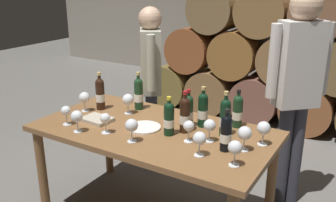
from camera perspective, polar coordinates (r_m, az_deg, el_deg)
name	(u,v)px	position (r m, az deg, el deg)	size (l,w,h in m)	color
cellar_back_wall	(299,1)	(6.40, 19.48, 14.18)	(10.00, 0.24, 2.80)	gray
barrel_stack	(265,61)	(4.95, 14.61, 5.98)	(3.12, 0.90, 1.69)	brown
dining_table	(154,140)	(2.70, -2.21, -6.02)	(1.70, 0.90, 0.76)	brown
wine_bottle_0	(100,93)	(3.05, -10.36, 1.14)	(0.07, 0.07, 0.31)	black
wine_bottle_1	(238,111)	(2.70, 10.62, -1.49)	(0.07, 0.07, 0.28)	#19381E
wine_bottle_2	(203,109)	(2.67, 5.37, -1.29)	(0.07, 0.07, 0.30)	black
wine_bottle_3	(169,118)	(2.52, 0.15, -2.67)	(0.07, 0.07, 0.27)	black
wine_bottle_4	(225,117)	(2.53, 8.75, -2.45)	(0.07, 0.07, 0.32)	black
wine_bottle_5	(185,114)	(2.57, 2.61, -2.08)	(0.07, 0.07, 0.30)	black
wine_bottle_6	(226,133)	(2.33, 8.90, -4.81)	(0.07, 0.07, 0.27)	black
wine_bottle_7	(139,93)	(3.01, -4.53, 1.18)	(0.07, 0.07, 0.31)	#19381E
wine_bottle_8	(188,111)	(2.66, 3.10, -1.50)	(0.07, 0.07, 0.28)	#19381E
wine_glass_0	(128,100)	(2.92, -6.16, 0.17)	(0.09, 0.09, 0.16)	white
wine_glass_1	(84,98)	(3.03, -12.68, 0.48)	(0.09, 0.09, 0.16)	white
wine_glass_2	(66,112)	(2.79, -15.37, -1.56)	(0.07, 0.07, 0.14)	white
wine_glass_3	(200,139)	(2.24, 4.87, -5.83)	(0.08, 0.08, 0.16)	white
wine_glass_4	(189,127)	(2.43, 3.20, -3.98)	(0.07, 0.07, 0.15)	white
wine_glass_5	(210,126)	(2.44, 6.40, -3.83)	(0.08, 0.08, 0.15)	white
wine_glass_6	(264,129)	(2.45, 14.44, -4.12)	(0.09, 0.09, 0.16)	white
wine_glass_7	(235,148)	(2.16, 10.24, -7.14)	(0.08, 0.08, 0.16)	white
wine_glass_8	(105,119)	(2.59, -9.59, -2.75)	(0.07, 0.07, 0.15)	white
wine_glass_9	(245,134)	(2.35, 11.70, -4.91)	(0.09, 0.09, 0.16)	white
wine_glass_10	(77,117)	(2.64, -13.81, -2.40)	(0.08, 0.08, 0.16)	white
wine_glass_11	(132,126)	(2.43, -5.52, -3.84)	(0.09, 0.09, 0.16)	white
tasting_notebook	(97,119)	(2.84, -10.81, -2.79)	(0.22, 0.16, 0.03)	#B2A893
serving_plate	(144,127)	(2.67, -3.69, -4.06)	(0.24, 0.24, 0.01)	white
sommelier_presenting	(297,82)	(2.95, 19.22, 2.82)	(0.38, 0.36, 1.72)	#383842
taster_seated_left	(151,75)	(3.44, -2.64, 3.97)	(0.33, 0.42, 1.54)	#383842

